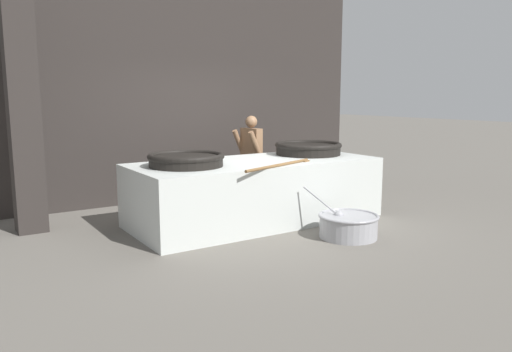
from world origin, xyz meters
name	(u,v)px	position (x,y,z in m)	size (l,w,h in m)	color
ground_plane	(256,221)	(0.00, 0.00, 0.00)	(60.00, 60.00, 0.00)	#666059
back_wall	(187,83)	(0.00, 2.27, 2.07)	(7.21, 0.24, 4.15)	#2D2826
support_pillar	(21,79)	(-2.91, 1.22, 2.07)	(0.39, 0.39, 4.15)	#2D2826
hearth_platform	(256,191)	(0.00, 0.00, 0.45)	(3.67, 1.55, 0.91)	silver
giant_wok_near	(186,159)	(-1.11, 0.04, 1.00)	(1.04, 1.04, 0.18)	black
giant_wok_far	(308,148)	(1.13, 0.19, 1.01)	(1.08, 1.08, 0.20)	black
stirring_paddle	(281,165)	(-0.01, -0.65, 0.93)	(1.37, 0.54, 0.04)	brown
cook	(251,155)	(0.75, 1.32, 0.81)	(0.38, 0.57, 1.51)	#8C6647
prep_bowl_vegetables	(348,225)	(0.54, -1.40, 0.17)	(0.80, 0.95, 0.64)	#9E9EA3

